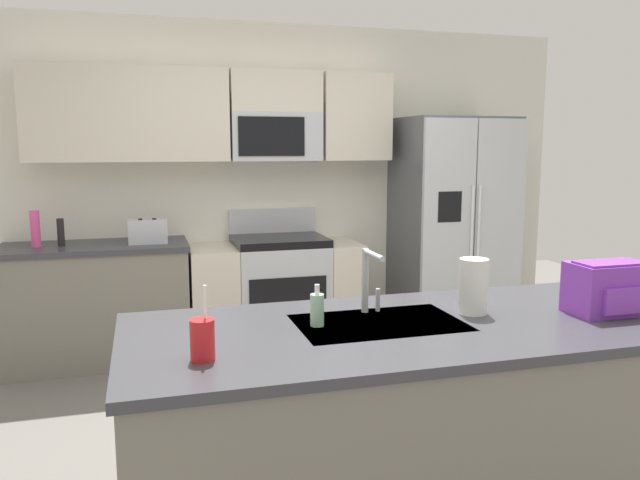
{
  "coord_description": "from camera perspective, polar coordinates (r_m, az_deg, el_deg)",
  "views": [
    {
      "loc": [
        -1.04,
        -2.99,
        1.62
      ],
      "look_at": [
        -0.01,
        0.6,
        1.05
      ],
      "focal_mm": 34.84,
      "sensor_mm": 36.0,
      "label": 1
    }
  ],
  "objects": [
    {
      "name": "sink_faucet",
      "position": [
        2.67,
        4.5,
        -3.27
      ],
      "size": [
        0.09,
        0.21,
        0.28
      ],
      "color": "#B7BABF",
      "rests_on": "island_counter"
    },
    {
      "name": "refrigerator",
      "position": [
        5.4,
        12.04,
        1.09
      ],
      "size": [
        0.9,
        0.76,
        1.85
      ],
      "color": "#4C4F54",
      "rests_on": "ground"
    },
    {
      "name": "back_counter",
      "position": [
        4.94,
        -19.77,
        -5.53
      ],
      "size": [
        1.34,
        0.63,
        0.9
      ],
      "color": "slate",
      "rests_on": "ground"
    },
    {
      "name": "soap_dispenser",
      "position": [
        2.51,
        -0.27,
        -6.38
      ],
      "size": [
        0.06,
        0.06,
        0.17
      ],
      "color": "#A5D8B2",
      "rests_on": "island_counter"
    },
    {
      "name": "island_counter",
      "position": [
        2.73,
        7.73,
        -16.68
      ],
      "size": [
        2.28,
        0.99,
        0.9
      ],
      "color": "slate",
      "rests_on": "ground"
    },
    {
      "name": "toaster",
      "position": [
        4.78,
        -15.54,
        0.79
      ],
      "size": [
        0.28,
        0.16,
        0.18
      ],
      "color": "#B7BABF",
      "rests_on": "back_counter"
    },
    {
      "name": "bottle_pink",
      "position": [
        4.87,
        -24.69,
        0.94
      ],
      "size": [
        0.07,
        0.07,
        0.26
      ],
      "primitive_type": "cylinder",
      "color": "#EA4C93",
      "rests_on": "back_counter"
    },
    {
      "name": "kitchen_wall_unit",
      "position": [
        5.15,
        -6.07,
        6.99
      ],
      "size": [
        5.2,
        0.43,
        2.6
      ],
      "color": "silver",
      "rests_on": "ground"
    },
    {
      "name": "ground_plane",
      "position": [
        3.55,
        2.94,
        -18.44
      ],
      "size": [
        9.0,
        9.0,
        0.0
      ],
      "primitive_type": "plane",
      "color": "#66605B",
      "rests_on": "ground"
    },
    {
      "name": "pepper_mill",
      "position": [
        4.86,
        -22.71,
        0.67
      ],
      "size": [
        0.05,
        0.05,
        0.2
      ],
      "primitive_type": "cylinder",
      "color": "black",
      "rests_on": "back_counter"
    },
    {
      "name": "range_oven",
      "position": [
        5.04,
        -4.1,
        -4.87
      ],
      "size": [
        1.36,
        0.61,
        1.1
      ],
      "color": "#B7BABF",
      "rests_on": "ground"
    },
    {
      "name": "paper_towel_roll",
      "position": [
        2.76,
        13.91,
        -4.14
      ],
      "size": [
        0.12,
        0.12,
        0.24
      ],
      "primitive_type": "cylinder",
      "color": "white",
      "rests_on": "island_counter"
    },
    {
      "name": "drink_cup_red",
      "position": [
        2.15,
        -10.74,
        -8.95
      ],
      "size": [
        0.08,
        0.08,
        0.26
      ],
      "color": "red",
      "rests_on": "island_counter"
    },
    {
      "name": "backpack",
      "position": [
        2.95,
        24.9,
        -3.93
      ],
      "size": [
        0.32,
        0.22,
        0.23
      ],
      "color": "purple",
      "rests_on": "island_counter"
    }
  ]
}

